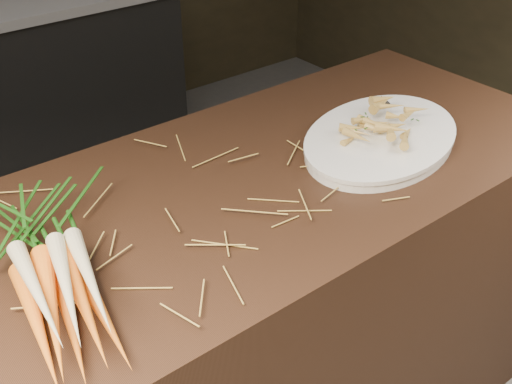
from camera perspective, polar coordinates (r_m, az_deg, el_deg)
straw_bedding at (r=1.24m, az=-13.89°, el=-4.12°), size 1.40×0.60×0.02m
root_veg_bunch at (r=1.17m, az=-17.79°, el=-4.71°), size 0.28×0.56×0.10m
serving_platter at (r=1.55m, az=11.03°, el=4.56°), size 0.54×0.44×0.03m
roasted_veg_heap at (r=1.54m, az=11.18°, el=5.83°), size 0.27×0.23×0.05m
serving_fork at (r=1.68m, az=14.13°, el=7.01°), size 0.08×0.17×0.00m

